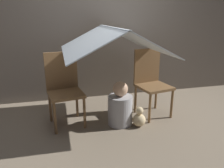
% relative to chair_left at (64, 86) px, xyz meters
% --- Properties ---
extents(ground_plane, '(8.80, 8.80, 0.00)m').
position_rel_chair_left_xyz_m(ground_plane, '(0.64, -0.32, -0.53)').
color(ground_plane, gray).
extents(wall_back, '(7.00, 0.05, 2.50)m').
position_rel_chair_left_xyz_m(wall_back, '(0.64, 0.94, 0.72)').
color(wall_back, '#6B6056').
rests_on(wall_back, ground_plane).
extents(chair_left, '(0.50, 0.50, 0.97)m').
position_rel_chair_left_xyz_m(chair_left, '(0.00, 0.00, 0.00)').
color(chair_left, brown).
rests_on(chair_left, ground_plane).
extents(chair_right, '(0.51, 0.51, 0.97)m').
position_rel_chair_left_xyz_m(chair_right, '(1.26, -0.00, 0.00)').
color(chair_right, brown).
rests_on(chair_right, ground_plane).
extents(sheet_canopy, '(1.26, 1.44, 0.33)m').
position_rel_chair_left_xyz_m(sheet_canopy, '(0.64, -0.09, 0.61)').
color(sheet_canopy, silver).
extents(person_front, '(0.33, 0.33, 0.61)m').
position_rel_chair_left_xyz_m(person_front, '(0.72, -0.24, -0.28)').
color(person_front, '#B2B2B7').
rests_on(person_front, ground_plane).
extents(plush_toy, '(0.18, 0.18, 0.28)m').
position_rel_chair_left_xyz_m(plush_toy, '(0.95, -0.36, -0.42)').
color(plush_toy, beige).
rests_on(plush_toy, ground_plane).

